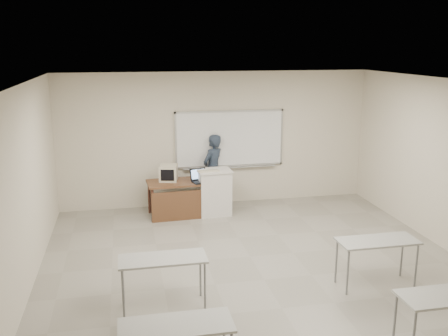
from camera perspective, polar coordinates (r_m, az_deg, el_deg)
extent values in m
cube|color=gray|center=(7.99, 4.62, -12.63)|extent=(7.00, 8.00, 0.01)
cube|color=white|center=(11.27, 0.65, 3.37)|extent=(2.40, 0.03, 1.20)
cube|color=#B7BABC|center=(11.16, 0.67, 6.50)|extent=(2.48, 0.04, 0.04)
cube|color=#B7BABC|center=(11.39, 0.65, 0.30)|extent=(2.48, 0.04, 0.04)
cube|color=#B7BABC|center=(11.07, -5.53, 3.12)|extent=(0.04, 0.04, 1.28)
cube|color=#B7BABC|center=(11.58, 6.58, 3.56)|extent=(0.04, 0.04, 1.28)
cube|color=#B7BABC|center=(11.36, 0.70, 0.05)|extent=(2.16, 0.07, 0.02)
cube|color=#A2A29E|center=(6.98, -7.03, -10.27)|extent=(1.20, 0.50, 0.03)
cylinder|color=slate|center=(6.94, -11.46, -13.93)|extent=(0.03, 0.03, 0.70)
cylinder|color=slate|center=(7.01, -2.20, -13.35)|extent=(0.03, 0.03, 0.70)
cylinder|color=slate|center=(7.30, -11.49, -12.48)|extent=(0.03, 0.03, 0.70)
cylinder|color=slate|center=(7.37, -2.72, -11.94)|extent=(0.03, 0.03, 0.70)
cube|color=#A2A29E|center=(7.86, 17.16, -7.97)|extent=(1.20, 0.50, 0.03)
cylinder|color=slate|center=(7.60, 13.96, -11.52)|extent=(0.03, 0.03, 0.70)
cylinder|color=slate|center=(8.11, 21.13, -10.41)|extent=(0.03, 0.03, 0.70)
cylinder|color=slate|center=(7.93, 12.72, -10.35)|extent=(0.03, 0.03, 0.70)
cylinder|color=slate|center=(8.42, 19.66, -9.37)|extent=(0.03, 0.03, 0.70)
cube|color=#A2A29E|center=(5.47, -5.50, -17.48)|extent=(1.20, 0.50, 0.03)
cylinder|color=slate|center=(6.59, 18.95, -16.07)|extent=(0.03, 0.03, 0.70)
cube|color=brown|center=(10.61, -4.88, -1.62)|extent=(1.44, 0.72, 0.04)
cube|color=brown|center=(10.40, -4.61, -4.32)|extent=(1.37, 0.03, 0.63)
cylinder|color=#412219|center=(10.38, -8.27, -4.24)|extent=(0.06, 0.06, 0.71)
cylinder|color=#412219|center=(10.52, -1.06, -3.83)|extent=(0.06, 0.06, 0.71)
cylinder|color=#412219|center=(10.95, -8.46, -3.28)|extent=(0.06, 0.06, 0.71)
cylinder|color=#412219|center=(11.08, -1.63, -2.91)|extent=(0.06, 0.06, 0.71)
cube|color=beige|center=(10.68, -1.12, -2.88)|extent=(0.67, 0.48, 0.95)
cube|color=beige|center=(10.54, -1.13, -0.31)|extent=(0.71, 0.52, 0.04)
cube|color=#C0B79F|center=(10.68, -6.32, -0.52)|extent=(0.35, 0.37, 0.33)
cube|color=#C0B79F|center=(10.48, -6.22, -0.79)|extent=(0.37, 0.04, 0.35)
cube|color=black|center=(10.46, -6.21, -0.82)|extent=(0.28, 0.01, 0.24)
cube|color=black|center=(10.48, -2.59, -1.60)|extent=(0.37, 0.27, 0.02)
cube|color=black|center=(10.46, -2.58, -1.54)|extent=(0.30, 0.15, 0.01)
cube|color=black|center=(10.60, -2.74, -0.67)|extent=(0.37, 0.08, 0.25)
cube|color=#88AFDF|center=(10.59, -2.73, -0.67)|extent=(0.31, 0.06, 0.19)
ellipsoid|color=#93949A|center=(10.70, -2.39, -1.21)|extent=(0.11, 0.07, 0.04)
cube|color=#C0B79F|center=(10.40, -1.82, -0.34)|extent=(0.47, 0.21, 0.03)
imported|color=black|center=(11.27, -1.25, -0.22)|extent=(0.70, 0.68, 1.62)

